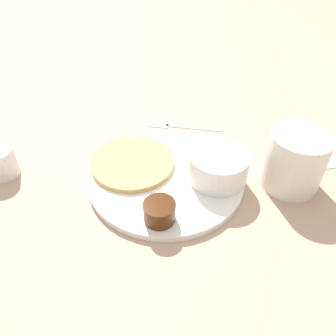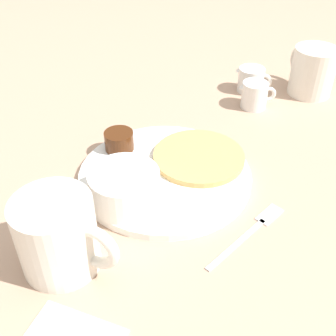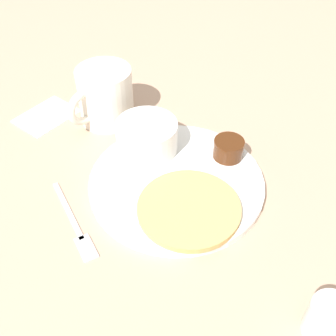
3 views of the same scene
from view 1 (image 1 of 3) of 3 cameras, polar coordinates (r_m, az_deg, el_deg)
ground_plane at (r=0.55m, az=-0.35°, el=-1.96°), size 4.00×4.00×0.00m
plate at (r=0.55m, az=-0.36°, el=-1.50°), size 0.26×0.26×0.01m
pancake_stack at (r=0.56m, az=-6.14°, el=0.98°), size 0.14×0.14×0.01m
bowl at (r=0.53m, az=8.73°, el=0.52°), size 0.10×0.10×0.05m
syrup_cup at (r=0.47m, az=-1.51°, el=-7.59°), size 0.05×0.05×0.03m
butter_ramekin at (r=0.52m, az=10.28°, el=-1.43°), size 0.04×0.04×0.04m
coffee_mug at (r=0.55m, az=21.09°, el=1.41°), size 0.13×0.09×0.10m
creamer_pitcher_near at (r=0.61m, az=-27.05°, el=0.93°), size 0.06×0.05×0.05m
fork at (r=0.68m, az=1.43°, el=7.37°), size 0.05×0.15×0.00m
napkin at (r=0.67m, az=24.16°, el=2.77°), size 0.11×0.09×0.00m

